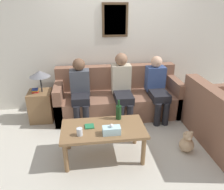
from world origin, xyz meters
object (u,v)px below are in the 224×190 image
(person_left, at_px, (80,89))
(person_middle, at_px, (122,85))
(drinking_glass, at_px, (80,132))
(teddy_bear, at_px, (187,143))
(person_right, at_px, (157,86))
(couch_main, at_px, (118,98))
(wine_bottle, at_px, (119,112))
(coffee_table, at_px, (103,132))

(person_left, distance_m, person_middle, 0.74)
(drinking_glass, bearing_deg, teddy_bear, 3.20)
(person_middle, bearing_deg, person_right, -1.52)
(couch_main, bearing_deg, person_right, -17.12)
(wine_bottle, relative_size, person_right, 0.26)
(wine_bottle, height_order, teddy_bear, wine_bottle)
(wine_bottle, height_order, person_right, person_right)
(coffee_table, relative_size, person_middle, 0.94)
(couch_main, distance_m, wine_bottle, 1.10)
(coffee_table, distance_m, drinking_glass, 0.36)
(coffee_table, bearing_deg, person_left, 105.47)
(person_left, bearing_deg, person_right, -1.06)
(wine_bottle, bearing_deg, person_left, 121.90)
(couch_main, relative_size, teddy_bear, 6.94)
(drinking_glass, relative_size, person_right, 0.09)
(couch_main, height_order, person_right, person_right)
(drinking_glass, relative_size, teddy_bear, 0.30)
(coffee_table, relative_size, person_right, 1.00)
(wine_bottle, height_order, person_middle, person_middle)
(coffee_table, height_order, person_right, person_right)
(wine_bottle, distance_m, person_middle, 0.89)
(couch_main, relative_size, wine_bottle, 7.90)
(teddy_bear, bearing_deg, person_middle, 124.23)
(person_left, height_order, person_middle, person_middle)
(couch_main, xyz_separation_m, coffee_table, (-0.40, -1.27, 0.10))
(coffee_table, xyz_separation_m, teddy_bear, (1.21, -0.05, -0.26))
(person_middle, distance_m, teddy_bear, 1.45)
(coffee_table, bearing_deg, couch_main, 72.57)
(person_left, height_order, person_right, person_left)
(wine_bottle, distance_m, person_left, 1.02)
(coffee_table, bearing_deg, person_right, 44.14)
(person_middle, bearing_deg, coffee_table, -112.49)
(coffee_table, relative_size, teddy_bear, 3.39)
(person_right, bearing_deg, person_middle, 178.48)
(coffee_table, distance_m, person_left, 1.14)
(drinking_glass, distance_m, person_right, 1.84)
(drinking_glass, height_order, person_middle, person_middle)
(person_left, bearing_deg, couch_main, 14.99)
(drinking_glass, height_order, person_right, person_right)
(couch_main, xyz_separation_m, person_right, (0.69, -0.21, 0.30))
(teddy_bear, bearing_deg, wine_bottle, 164.83)
(drinking_glass, xyz_separation_m, person_right, (1.40, 1.19, 0.09))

